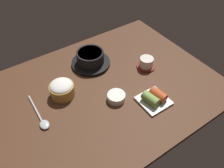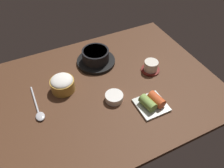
% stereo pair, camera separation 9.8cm
% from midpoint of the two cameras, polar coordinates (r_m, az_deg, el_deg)
% --- Properties ---
extents(dining_table, '(1.00, 0.76, 0.02)m').
position_cam_midpoint_polar(dining_table, '(1.01, 1.25, -1.35)').
color(dining_table, '#4C2D1C').
rests_on(dining_table, ground).
extents(stone_pot, '(0.19, 0.19, 0.07)m').
position_cam_midpoint_polar(stone_pot, '(1.11, -1.64, 6.70)').
color(stone_pot, black).
rests_on(stone_pot, dining_table).
extents(rice_bowl, '(0.11, 0.11, 0.07)m').
position_cam_midpoint_polar(rice_bowl, '(0.99, -9.78, -0.03)').
color(rice_bowl, '#B78C38').
rests_on(rice_bowl, dining_table).
extents(tea_cup_with_saucer, '(0.09, 0.09, 0.05)m').
position_cam_midpoint_polar(tea_cup_with_saucer, '(1.10, 12.40, 4.26)').
color(tea_cup_with_saucer, maroon).
rests_on(tea_cup_with_saucer, dining_table).
extents(banchan_cup_center, '(0.08, 0.08, 0.03)m').
position_cam_midpoint_polar(banchan_cup_center, '(0.95, 3.44, -3.54)').
color(banchan_cup_center, white).
rests_on(banchan_cup_center, dining_table).
extents(kimchi_plate, '(0.12, 0.12, 0.05)m').
position_cam_midpoint_polar(kimchi_plate, '(0.94, 13.05, -4.84)').
color(kimchi_plate, silver).
rests_on(kimchi_plate, dining_table).
extents(spoon, '(0.04, 0.20, 0.01)m').
position_cam_midpoint_polar(spoon, '(0.95, -15.44, -6.78)').
color(spoon, '#B7B7BC').
rests_on(spoon, dining_table).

